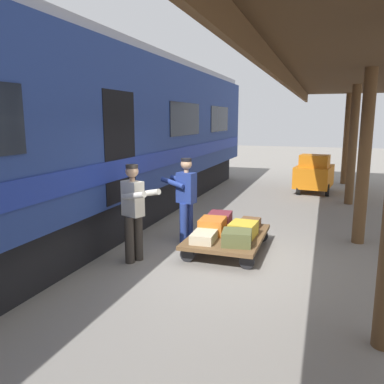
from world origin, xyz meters
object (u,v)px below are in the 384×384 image
luggage_cart (227,237)px  suitcase_olive_duffel (237,238)px  train_car (52,140)px  suitcase_burgundy_valise (220,219)px  suitcase_yellow_case (243,229)px  porter_in_overalls (186,197)px  suitcase_cream_canvas (204,237)px  baggage_tug (314,174)px  suitcase_orange_carryall (212,226)px  porter_by_door (134,210)px  suitcase_brown_leather (249,224)px

luggage_cart → suitcase_olive_duffel: suitcase_olive_duffel is taller
train_car → suitcase_burgundy_valise: bearing=-160.4°
suitcase_yellow_case → porter_in_overalls: bearing=-11.7°
train_car → suitcase_cream_canvas: size_ratio=34.46×
luggage_cart → baggage_tug: 6.86m
suitcase_orange_carryall → porter_by_door: 1.59m
suitcase_burgundy_valise → luggage_cart: bearing=119.0°
train_car → suitcase_orange_carryall: train_car is taller
suitcase_olive_duffel → luggage_cart: bearing=-61.0°
suitcase_olive_duffel → baggage_tug: 7.33m
suitcase_burgundy_valise → porter_by_door: 1.99m
train_car → porter_in_overalls: train_car is taller
baggage_tug → suitcase_yellow_case: bearing=81.3°
luggage_cart → suitcase_olive_duffel: bearing=119.0°
train_car → porter_in_overalls: (-2.45, -0.82, -1.14)m
suitcase_cream_canvas → suitcase_burgundy_valise: size_ratio=1.06×
suitcase_cream_canvas → train_car: bearing=0.6°
suitcase_orange_carryall → suitcase_olive_duffel: 0.80m
suitcase_brown_leather → suitcase_burgundy_valise: size_ratio=1.17×
luggage_cart → porter_in_overalls: bearing=-15.2°
train_car → luggage_cart: 3.86m
suitcase_orange_carryall → suitcase_yellow_case: size_ratio=1.00×
suitcase_olive_duffel → suitcase_burgundy_valise: (0.59, -1.07, 0.01)m
suitcase_orange_carryall → train_car: bearing=10.4°
train_car → luggage_cart: train_car is taller
suitcase_brown_leather → baggage_tug: baggage_tug is taller
suitcase_cream_canvas → porter_in_overalls: size_ratio=0.34×
porter_by_door → suitcase_olive_duffel: bearing=-162.8°
suitcase_yellow_case → suitcase_brown_leather: bearing=-90.0°
baggage_tug → suitcase_burgundy_valise: bearing=75.4°
train_car → suitcase_cream_canvas: (-3.09, -0.03, -1.66)m
suitcase_brown_leather → porter_by_door: porter_by_door is taller
porter_by_door → suitcase_brown_leather: bearing=-136.7°
porter_by_door → baggage_tug: 8.25m
suitcase_cream_canvas → luggage_cart: bearing=-119.0°
suitcase_cream_canvas → suitcase_olive_duffel: size_ratio=1.16×
train_car → porter_in_overalls: size_ratio=11.63×
suitcase_orange_carryall → suitcase_olive_duffel: (-0.59, 0.53, -0.02)m
suitcase_yellow_case → luggage_cart: bearing=-0.0°
suitcase_brown_leather → suitcase_yellow_case: suitcase_yellow_case is taller
luggage_cart → suitcase_brown_leather: (-0.30, -0.53, 0.13)m
suitcase_olive_duffel → porter_by_door: bearing=17.2°
suitcase_cream_canvas → suitcase_olive_duffel: suitcase_olive_duffel is taller
porter_in_overalls → luggage_cart: bearing=164.8°
suitcase_burgundy_valise → suitcase_yellow_case: 0.80m
porter_in_overalls → baggage_tug: size_ratio=0.93×
porter_by_door → porter_in_overalls: bearing=-109.5°
luggage_cart → suitcase_orange_carryall: suitcase_orange_carryall is taller
train_car → suitcase_olive_duffel: train_car is taller
suitcase_burgundy_valise → suitcase_olive_duffel: bearing=119.0°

